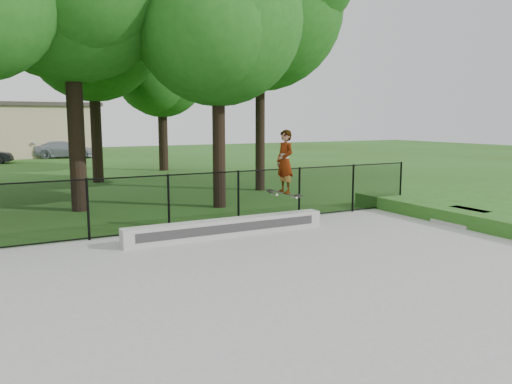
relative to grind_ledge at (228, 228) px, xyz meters
The scene contains 9 objects.
ground 4.84m from the grind_ledge, 103.41° to the right, with size 100.00×100.00×0.00m, color #284C15.
concrete_slab 4.84m from the grind_ledge, 103.41° to the right, with size 14.00×12.00×0.06m, color gray.
grind_ledge is the anchor object (origin of this frame).
car_c 30.27m from the grind_ledge, 89.87° to the left, with size 1.83×4.14×1.31m, color #8B929D.
skater_airborne 2.24m from the grind_ledge, ahead, with size 0.82×0.62×1.83m.
chainlink_fence 1.73m from the grind_ledge, 133.03° to the left, with size 16.06×0.06×1.50m.
concrete_steps 6.69m from the grind_ledge, 14.72° to the right, with size 1.07×1.20×0.45m.
tree_row 10.82m from the grind_ledge, 97.26° to the left, with size 20.79×18.30×10.82m.
distant_building 33.50m from the grind_ledge, 95.35° to the left, with size 12.40×6.40×4.30m.
Camera 1 is at (-3.97, -6.32, 2.92)m, focal length 35.00 mm.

